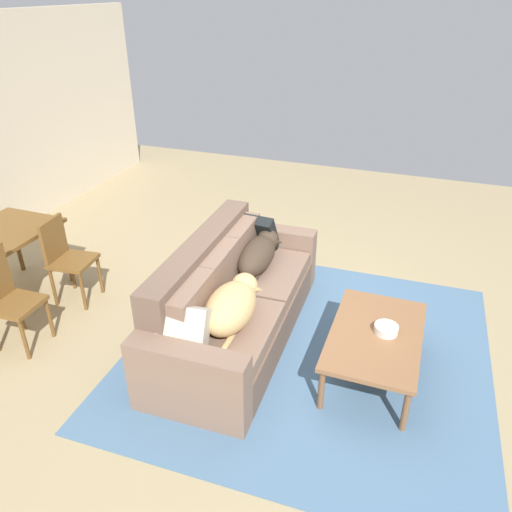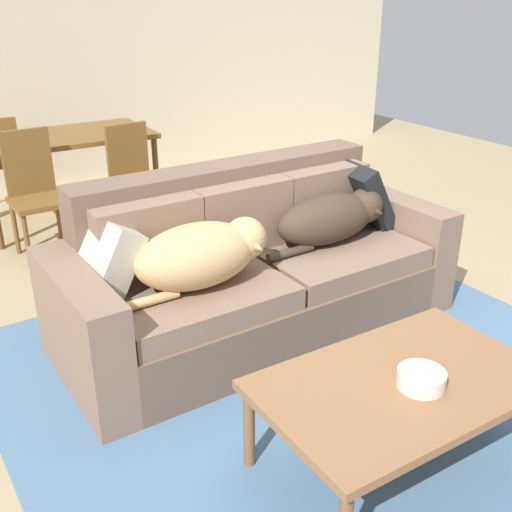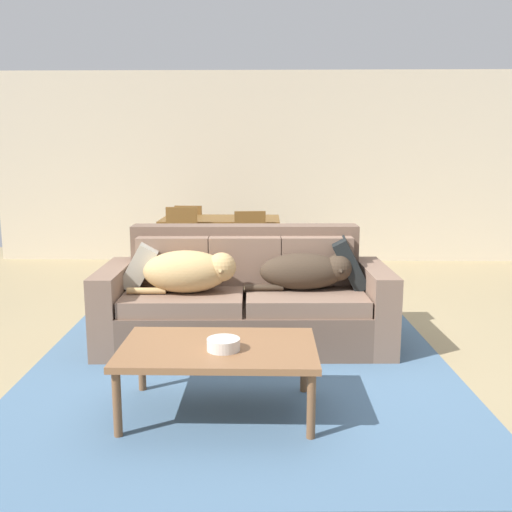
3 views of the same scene
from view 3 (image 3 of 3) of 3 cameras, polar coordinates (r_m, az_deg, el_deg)
ground_plane at (r=4.64m, az=1.83°, el=-9.67°), size 10.00×10.00×0.00m
back_partition at (r=8.36m, az=1.60°, el=8.78°), size 8.00×0.12×2.70m
area_rug at (r=4.20m, az=-1.49°, el=-11.85°), size 3.20×3.24×0.01m
couch at (r=4.80m, az=-1.11°, el=-4.46°), size 2.38×1.02×0.96m
dog_on_left_cushion at (r=4.58m, az=-6.57°, el=-1.51°), size 0.86×0.41×0.34m
dog_on_right_cushion at (r=4.66m, az=5.14°, el=-1.49°), size 0.87×0.34×0.30m
throw_pillow_by_left_arm at (r=4.87m, az=-11.47°, el=-0.93°), size 0.37×0.41×0.41m
throw_pillow_by_right_arm at (r=4.85m, az=9.28°, el=-0.66°), size 0.34×0.45×0.44m
coffee_table at (r=3.52m, az=-3.78°, el=-9.56°), size 1.18×0.74×0.44m
bowl_on_coffee_table at (r=3.43m, az=-3.26°, el=-8.77°), size 0.20×0.20×0.07m
dining_table at (r=7.16m, az=-3.53°, el=3.22°), size 1.46×0.81×0.77m
dining_chair_near_left at (r=6.63m, az=-7.46°, el=1.04°), size 0.41×0.41×0.95m
dining_chair_near_right at (r=6.56m, az=-0.53°, el=0.95°), size 0.44×0.44×0.91m
dining_chair_far_left at (r=7.75m, az=-6.54°, el=2.28°), size 0.43×0.43×0.88m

